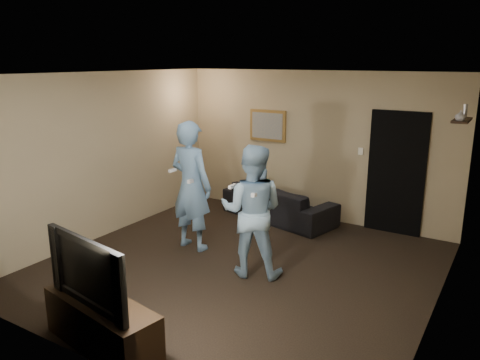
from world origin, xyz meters
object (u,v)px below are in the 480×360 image
Objects in this scene: wii_player_left at (191,186)px; wii_player_right at (252,211)px; sofa at (279,202)px; television at (97,269)px; tv_console at (102,324)px.

wii_player_right is at bearing -13.99° from wii_player_left.
wii_player_left reaches higher than sofa.
wii_player_right reaches higher than television.
sofa is at bearing 74.29° from wii_player_left.
television reaches higher than tv_console.
television is (0.27, -4.37, 0.54)m from sofa.
television is 2.25m from wii_player_right.
wii_player_right is at bearing 121.77° from sofa.
sofa is 4.38m from tv_console.
television is at bearing 9.60° from tv_console.
tv_console is 0.72× the size of wii_player_left.
television is at bearing 107.47° from sofa.
sofa is 1.50× the size of tv_console.
sofa is at bearing 103.10° from television.
sofa is 1.08× the size of wii_player_left.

